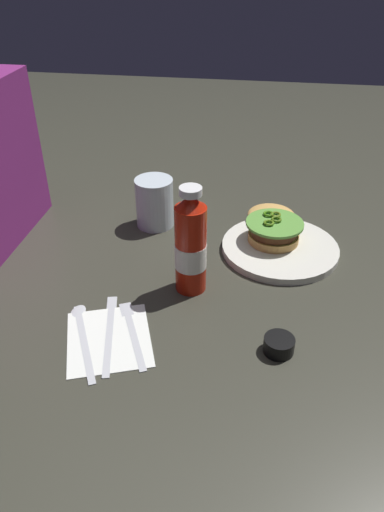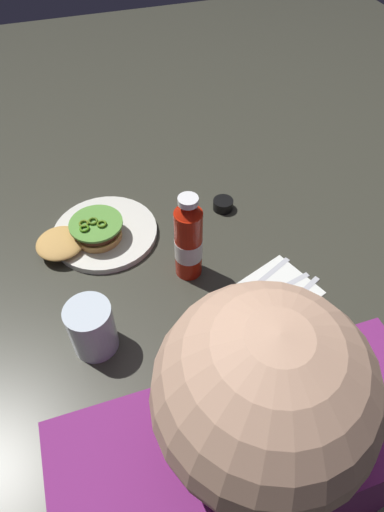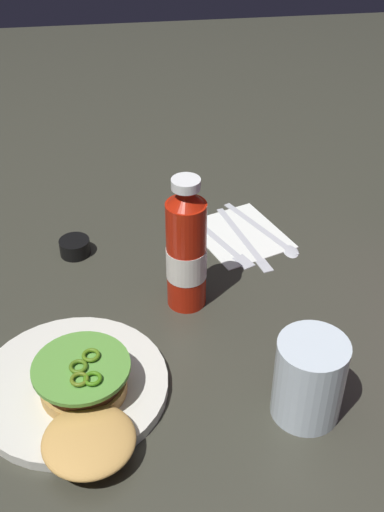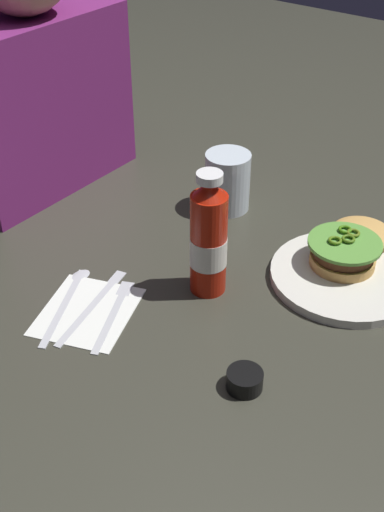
{
  "view_description": "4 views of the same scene",
  "coord_description": "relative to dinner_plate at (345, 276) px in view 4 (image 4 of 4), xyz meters",
  "views": [
    {
      "loc": [
        -0.83,
        -0.01,
        0.58
      ],
      "look_at": [
        -0.08,
        0.11,
        0.06
      ],
      "focal_mm": 34.02,
      "sensor_mm": 36.0,
      "label": 1
    },
    {
      "loc": [
        0.1,
        0.7,
        0.75
      ],
      "look_at": [
        -0.1,
        0.11,
        0.05
      ],
      "focal_mm": 30.28,
      "sensor_mm": 36.0,
      "label": 2
    },
    {
      "loc": [
        0.65,
        0.02,
        0.64
      ],
      "look_at": [
        -0.12,
        0.12,
        0.06
      ],
      "focal_mm": 45.01,
      "sensor_mm": 36.0,
      "label": 3
    },
    {
      "loc": [
        -0.79,
        -0.39,
        0.68
      ],
      "look_at": [
        -0.11,
        0.13,
        0.07
      ],
      "focal_mm": 46.36,
      "sensor_mm": 36.0,
      "label": 4
    }
  ],
  "objects": [
    {
      "name": "ground_plane",
      "position": [
        -0.07,
        0.06,
        -0.01
      ],
      "size": [
        3.0,
        3.0,
        0.0
      ],
      "primitive_type": "plane",
      "color": "#36362C"
    },
    {
      "name": "dinner_plate",
      "position": [
        0.0,
        0.0,
        0.0
      ],
      "size": [
        0.25,
        0.25,
        0.02
      ],
      "primitive_type": "cylinder",
      "color": "silver",
      "rests_on": "ground_plane"
    },
    {
      "name": "burger_sandwich",
      "position": [
        0.05,
        0.02,
        0.03
      ],
      "size": [
        0.21,
        0.12,
        0.05
      ],
      "color": "tan",
      "rests_on": "dinner_plate"
    },
    {
      "name": "ketchup_bottle",
      "position": [
        -0.16,
        0.17,
        0.09
      ],
      "size": [
        0.06,
        0.06,
        0.21
      ],
      "color": "#B31C0B",
      "rests_on": "ground_plane"
    },
    {
      "name": "water_glass",
      "position": [
        0.07,
        0.29,
        0.05
      ],
      "size": [
        0.09,
        0.09,
        0.11
      ],
      "primitive_type": "cylinder",
      "color": "silver",
      "rests_on": "ground_plane"
    },
    {
      "name": "condiment_cup",
      "position": [
        -0.3,
        0.0,
        0.01
      ],
      "size": [
        0.05,
        0.05,
        0.03
      ],
      "primitive_type": "cylinder",
      "color": "black",
      "rests_on": "ground_plane"
    },
    {
      "name": "napkin",
      "position": [
        -0.32,
        0.29,
        -0.01
      ],
      "size": [
        0.2,
        0.19,
        0.0
      ],
      "primitive_type": "cube",
      "rotation": [
        0.0,
        0.0,
        0.35
      ],
      "color": "white",
      "rests_on": "ground_plane"
    },
    {
      "name": "fork_utensil",
      "position": [
        -0.29,
        0.25,
        -0.0
      ],
      "size": [
        0.17,
        0.09,
        0.0
      ],
      "color": "silver",
      "rests_on": "napkin"
    },
    {
      "name": "butter_knife",
      "position": [
        -0.3,
        0.29,
        -0.0
      ],
      "size": [
        0.2,
        0.06,
        0.0
      ],
      "color": "silver",
      "rests_on": "napkin"
    },
    {
      "name": "spoon_utensil",
      "position": [
        -0.31,
        0.34,
        -0.0
      ],
      "size": [
        0.18,
        0.1,
        0.0
      ],
      "color": "silver",
      "rests_on": "napkin"
    },
    {
      "name": "diner_person",
      "position": [
        -0.07,
        0.64,
        0.22
      ],
      "size": [
        0.37,
        0.18,
        0.52
      ],
      "color": "#712166",
      "rests_on": "ground_plane"
    }
  ]
}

